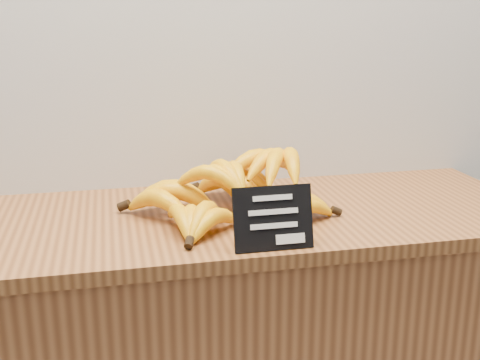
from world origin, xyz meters
name	(u,v)px	position (x,y,z in m)	size (l,w,h in m)	color
counter_top	(235,218)	(0.07, 2.75, 0.92)	(1.41, 0.54, 0.03)	brown
chalkboard_sign	(273,218)	(0.10, 2.52, 0.99)	(0.16, 0.01, 0.13)	black
banana_pile	(231,189)	(0.06, 2.76, 0.98)	(0.50, 0.44, 0.13)	#FFBA0A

